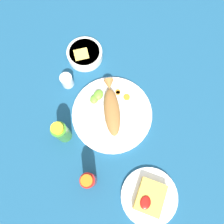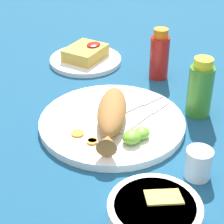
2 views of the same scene
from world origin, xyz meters
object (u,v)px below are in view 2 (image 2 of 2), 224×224
object	(u,v)px
side_plate_fries	(86,60)
hot_sauce_bottle_green	(200,89)
fork_near	(138,106)
fork_far	(149,114)
guacamole_bowl	(155,212)
main_plate	(112,122)
fried_fish	(112,114)
salt_cup	(198,165)
hot_sauce_bottle_red	(159,55)

from	to	relation	value
side_plate_fries	hot_sauce_bottle_green	bearing A→B (deg)	-104.88
fork_near	fork_far	size ratio (longest dim) A/B	0.97
hot_sauce_bottle_green	guacamole_bowl	distance (m)	0.39
hot_sauce_bottle_green	side_plate_fries	size ratio (longest dim) A/B	0.68
fork_near	fork_far	world-z (taller)	same
main_plate	side_plate_fries	bearing A→B (deg)	43.65
main_plate	side_plate_fries	xyz separation A→B (m)	(0.26, 0.25, -0.00)
main_plate	fried_fish	bearing A→B (deg)	-153.85
fried_fish	fork_near	size ratio (longest dim) A/B	1.38
fork_near	main_plate	bearing A→B (deg)	-177.94
main_plate	side_plate_fries	size ratio (longest dim) A/B	1.56
fried_fish	guacamole_bowl	world-z (taller)	fried_fish
main_plate	salt_cup	size ratio (longest dim) A/B	5.45
hot_sauce_bottle_green	guacamole_bowl	xyz separation A→B (m)	(-0.38, -0.06, -0.05)
fork_near	fork_far	xyz separation A→B (m)	(-0.02, -0.04, 0.00)
hot_sauce_bottle_red	main_plate	bearing A→B (deg)	-177.32
fork_near	salt_cup	world-z (taller)	salt_cup
fried_fish	fork_far	distance (m)	0.10
fried_fish	hot_sauce_bottle_red	size ratio (longest dim) A/B	1.69
fork_near	hot_sauce_bottle_green	xyz separation A→B (m)	(0.07, -0.13, 0.05)
salt_cup	guacamole_bowl	xyz separation A→B (m)	(-0.15, 0.02, -0.00)
salt_cup	guacamole_bowl	size ratio (longest dim) A/B	0.39
fork_near	guacamole_bowl	size ratio (longest dim) A/B	1.11
main_plate	fork_far	size ratio (longest dim) A/B	1.85
hot_sauce_bottle_red	guacamole_bowl	world-z (taller)	hot_sauce_bottle_red
hot_sauce_bottle_green	salt_cup	xyz separation A→B (m)	(-0.22, -0.08, -0.04)
fork_near	side_plate_fries	distance (m)	0.33
main_plate	fried_fish	xyz separation A→B (m)	(-0.01, -0.01, 0.03)
fork_near	salt_cup	distance (m)	0.26
salt_cup	guacamole_bowl	bearing A→B (deg)	172.45
main_plate	fried_fish	distance (m)	0.04
hot_sauce_bottle_red	salt_cup	distance (m)	0.43
main_plate	fork_far	distance (m)	0.09
fork_far	side_plate_fries	bearing A→B (deg)	66.38
fried_fish	hot_sauce_bottle_green	distance (m)	0.22
fried_fish	guacamole_bowl	bearing A→B (deg)	-161.22
salt_cup	side_plate_fries	world-z (taller)	salt_cup
fried_fish	fork_far	xyz separation A→B (m)	(0.07, -0.06, -0.02)
hot_sauce_bottle_red	hot_sauce_bottle_green	distance (m)	0.21
fried_fish	side_plate_fries	size ratio (longest dim) A/B	1.12
fork_far	hot_sauce_bottle_green	distance (m)	0.14
main_plate	salt_cup	xyz separation A→B (m)	(-0.07, -0.24, 0.02)
main_plate	hot_sauce_bottle_red	world-z (taller)	hot_sauce_bottle_red
main_plate	fried_fish	size ratio (longest dim) A/B	1.39
main_plate	hot_sauce_bottle_green	xyz separation A→B (m)	(0.15, -0.15, 0.06)
hot_sauce_bottle_red	hot_sauce_bottle_green	world-z (taller)	hot_sauce_bottle_green
fork_near	hot_sauce_bottle_red	size ratio (longest dim) A/B	1.23
hot_sauce_bottle_green	fork_far	bearing A→B (deg)	136.72
fried_fish	salt_cup	distance (m)	0.24
fork_far	hot_sauce_bottle_green	world-z (taller)	hot_sauce_bottle_green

